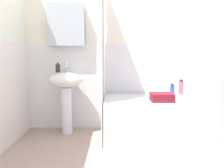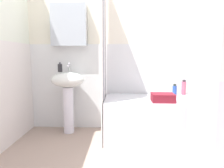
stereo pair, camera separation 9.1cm
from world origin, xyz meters
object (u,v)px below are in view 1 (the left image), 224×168
(bathtub, at_px, (160,118))
(lotion_bottle, at_px, (192,89))
(shampoo_bottle, at_px, (182,87))
(conditioner_bottle, at_px, (173,90))
(towel_folded, at_px, (163,97))
(soap_dispenser, at_px, (59,68))
(sink, at_px, (67,89))
(body_wash_bottle, at_px, (200,88))

(bathtub, height_order, lotion_bottle, lotion_bottle)
(shampoo_bottle, height_order, conditioner_bottle, shampoo_bottle)
(towel_folded, bearing_deg, shampoo_bottle, 50.05)
(conditioner_bottle, bearing_deg, lotion_bottle, 1.04)
(lotion_bottle, relative_size, towel_folded, 0.67)
(shampoo_bottle, bearing_deg, soap_dispenser, -176.96)
(sink, relative_size, shampoo_bottle, 4.04)
(lotion_bottle, height_order, towel_folded, lotion_bottle)
(body_wash_bottle, xyz_separation_m, lotion_bottle, (-0.11, -0.02, -0.01))
(body_wash_bottle, relative_size, lotion_bottle, 1.13)
(soap_dispenser, xyz_separation_m, conditioner_bottle, (1.54, 0.08, -0.30))
(sink, height_order, shampoo_bottle, sink)
(shampoo_bottle, bearing_deg, towel_folded, -129.95)
(soap_dispenser, distance_m, body_wash_bottle, 1.94)
(sink, relative_size, towel_folded, 3.20)
(soap_dispenser, distance_m, bathtub, 1.47)
(sink, relative_size, lotion_bottle, 4.76)
(sink, relative_size, conditioner_bottle, 5.53)
(lotion_bottle, distance_m, conditioner_bottle, 0.27)
(shampoo_bottle, xyz_separation_m, conditioner_bottle, (-0.13, -0.01, -0.03))
(bathtub, bearing_deg, conditioner_bottle, 48.60)
(shampoo_bottle, bearing_deg, lotion_bottle, -3.02)
(sink, distance_m, conditioner_bottle, 1.44)
(bathtub, xyz_separation_m, conditioner_bottle, (0.22, 0.25, 0.32))
(lotion_bottle, height_order, shampoo_bottle, shampoo_bottle)
(soap_dispenser, height_order, conditioner_bottle, soap_dispenser)
(sink, xyz_separation_m, conditioner_bottle, (1.44, 0.11, -0.02))
(body_wash_bottle, relative_size, shampoo_bottle, 0.96)
(soap_dispenser, height_order, bathtub, soap_dispenser)
(sink, distance_m, lotion_bottle, 1.70)
(lotion_bottle, bearing_deg, sink, -176.21)
(sink, height_order, towel_folded, sink)
(bathtub, xyz_separation_m, shampoo_bottle, (0.35, 0.27, 0.35))
(sink, xyz_separation_m, lotion_bottle, (1.70, 0.11, -0.01))
(sink, distance_m, bathtub, 1.27)
(shampoo_bottle, bearing_deg, sink, -175.60)
(soap_dispenser, height_order, body_wash_bottle, soap_dispenser)
(soap_dispenser, xyz_separation_m, towel_folded, (1.30, -0.35, -0.32))
(bathtub, height_order, body_wash_bottle, body_wash_bottle)
(lotion_bottle, bearing_deg, bathtub, -152.13)
(lotion_bottle, relative_size, conditioner_bottle, 1.16)
(body_wash_bottle, bearing_deg, lotion_bottle, -168.01)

